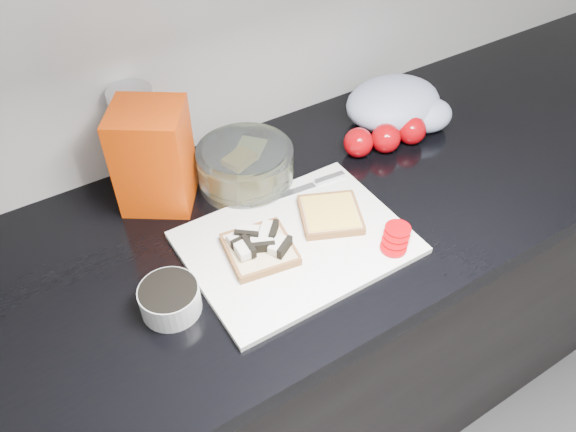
% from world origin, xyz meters
% --- Properties ---
extents(base_cabinet, '(3.50, 0.60, 0.86)m').
position_xyz_m(base_cabinet, '(0.00, 1.20, 0.43)').
color(base_cabinet, black).
rests_on(base_cabinet, ground).
extents(countertop, '(3.50, 0.64, 0.04)m').
position_xyz_m(countertop, '(0.00, 1.20, 0.88)').
color(countertop, black).
rests_on(countertop, base_cabinet).
extents(cutting_board, '(0.40, 0.30, 0.01)m').
position_xyz_m(cutting_board, '(-0.10, 1.12, 0.91)').
color(cutting_board, white).
rests_on(cutting_board, countertop).
extents(bread_left, '(0.14, 0.14, 0.04)m').
position_xyz_m(bread_left, '(-0.17, 1.13, 0.92)').
color(bread_left, beige).
rests_on(bread_left, cutting_board).
extents(bread_right, '(0.16, 0.16, 0.02)m').
position_xyz_m(bread_right, '(-0.01, 1.14, 0.92)').
color(bread_right, beige).
rests_on(bread_right, cutting_board).
extents(tomato_slices, '(0.09, 0.08, 0.02)m').
position_xyz_m(tomato_slices, '(0.06, 1.02, 0.92)').
color(tomato_slices, '#A50309').
rests_on(tomato_slices, cutting_board).
extents(knife, '(0.21, 0.03, 0.01)m').
position_xyz_m(knife, '(0.01, 1.23, 0.92)').
color(knife, silver).
rests_on(knife, cutting_board).
extents(seed_tub, '(0.10, 0.10, 0.05)m').
position_xyz_m(seed_tub, '(-0.35, 1.11, 0.93)').
color(seed_tub, '#B0B6B6').
rests_on(seed_tub, countertop).
extents(tub_lid, '(0.12, 0.12, 0.01)m').
position_xyz_m(tub_lid, '(-0.13, 1.24, 0.90)').
color(tub_lid, silver).
rests_on(tub_lid, countertop).
extents(glass_bowl, '(0.20, 0.20, 0.08)m').
position_xyz_m(glass_bowl, '(-0.09, 1.33, 0.94)').
color(glass_bowl, silver).
rests_on(glass_bowl, countertop).
extents(bread_bag, '(0.18, 0.18, 0.21)m').
position_xyz_m(bread_bag, '(-0.26, 1.38, 1.01)').
color(bread_bag, '#D13D03').
rests_on(bread_bag, countertop).
extents(steel_canister, '(0.09, 0.09, 0.21)m').
position_xyz_m(steel_canister, '(-0.26, 1.46, 1.00)').
color(steel_canister, silver).
rests_on(steel_canister, countertop).
extents(grocery_bag, '(0.24, 0.21, 0.10)m').
position_xyz_m(grocery_bag, '(0.32, 1.33, 0.95)').
color(grocery_bag, silver).
rests_on(grocery_bag, countertop).
extents(whole_tomatoes, '(0.20, 0.09, 0.07)m').
position_xyz_m(whole_tomatoes, '(0.23, 1.26, 0.93)').
color(whole_tomatoes, '#A50309').
rests_on(whole_tomatoes, countertop).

